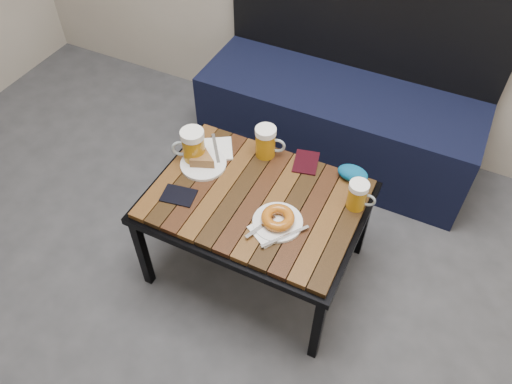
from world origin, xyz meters
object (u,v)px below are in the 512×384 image
at_px(beer_mug_centre, 266,142).
at_px(knit_pouch, 353,173).
at_px(beer_mug_left, 193,146).
at_px(passport_burgundy, 306,162).
at_px(beer_mug_right, 358,195).
at_px(bench, 339,115).
at_px(plate_bagel, 278,220).
at_px(passport_navy, 179,195).
at_px(cafe_table, 256,204).
at_px(plate_pie, 203,161).

bearing_deg(beer_mug_centre, knit_pouch, -11.23).
height_order(beer_mug_left, passport_burgundy, beer_mug_left).
xyz_separation_m(beer_mug_centre, knit_pouch, (0.37, 0.03, -0.04)).
relative_size(beer_mug_left, beer_mug_right, 1.27).
bearing_deg(bench, passport_burgundy, -85.93).
distance_m(plate_bagel, passport_burgundy, 0.34).
xyz_separation_m(passport_navy, passport_burgundy, (0.38, 0.39, 0.00)).
bearing_deg(cafe_table, beer_mug_centre, 106.08).
bearing_deg(beer_mug_centre, beer_mug_right, -29.40).
bearing_deg(cafe_table, knit_pouch, 40.69).
bearing_deg(bench, beer_mug_left, -115.97).
relative_size(beer_mug_left, beer_mug_centre, 1.10).
bearing_deg(plate_pie, beer_mug_centre, 40.08).
distance_m(bench, beer_mug_left, 0.91).
xyz_separation_m(beer_mug_centre, passport_navy, (-0.21, -0.36, -0.07)).
bearing_deg(cafe_table, passport_navy, -154.78).
xyz_separation_m(beer_mug_right, plate_bagel, (-0.23, -0.21, -0.04)).
bearing_deg(plate_pie, bench, 67.31).
bearing_deg(bench, beer_mug_centre, -101.63).
xyz_separation_m(cafe_table, plate_pie, (-0.27, 0.06, 0.07)).
distance_m(beer_mug_centre, plate_pie, 0.27).
height_order(beer_mug_centre, passport_navy, beer_mug_centre).
relative_size(bench, beer_mug_centre, 10.02).
xyz_separation_m(beer_mug_right, passport_navy, (-0.63, -0.25, -0.06)).
xyz_separation_m(plate_pie, knit_pouch, (0.57, 0.20, 0.01)).
bearing_deg(beer_mug_centre, plate_pie, -155.33).
bearing_deg(beer_mug_left, beer_mug_right, 159.19).
distance_m(cafe_table, beer_mug_right, 0.40).
distance_m(passport_navy, knit_pouch, 0.69).
xyz_separation_m(beer_mug_centre, plate_pie, (-0.20, -0.17, -0.05)).
bearing_deg(passport_navy, cafe_table, 105.12).
relative_size(beer_mug_centre, passport_burgundy, 1.03).
bearing_deg(passport_navy, beer_mug_left, -176.61).
relative_size(bench, plate_bagel, 6.10).
relative_size(beer_mug_left, plate_bagel, 0.67).
xyz_separation_m(bench, plate_pie, (-0.33, -0.79, 0.22)).
bearing_deg(plate_bagel, plate_pie, 160.12).
bearing_deg(beer_mug_left, passport_burgundy, 178.59).
relative_size(plate_pie, knit_pouch, 1.52).
distance_m(beer_mug_right, plate_bagel, 0.32).
bearing_deg(plate_pie, knit_pouch, 19.09).
xyz_separation_m(bench, plate_bagel, (0.07, -0.94, 0.22)).
relative_size(bench, beer_mug_left, 9.08).
height_order(beer_mug_centre, plate_bagel, beer_mug_centre).
height_order(plate_bagel, passport_burgundy, plate_bagel).
height_order(passport_burgundy, knit_pouch, knit_pouch).
distance_m(bench, passport_burgundy, 0.63).
xyz_separation_m(beer_mug_left, passport_burgundy, (0.42, 0.19, -0.07)).
distance_m(plate_bagel, knit_pouch, 0.38).
bearing_deg(bench, cafe_table, -94.07).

